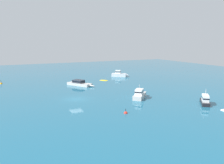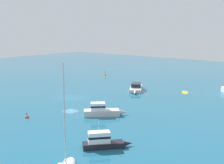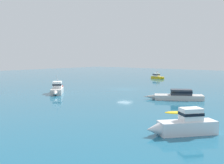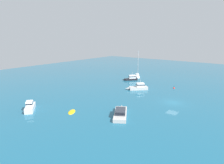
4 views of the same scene
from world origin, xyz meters
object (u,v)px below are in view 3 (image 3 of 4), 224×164
object	(u,v)px
dinghy	(178,113)
channel_buoy	(62,87)
cabin_cruiser	(157,77)
powerboat_2	(57,89)
powerboat	(178,96)
launch	(184,125)

from	to	relation	value
dinghy	channel_buoy	distance (m)	32.56
cabin_cruiser	powerboat_2	distance (m)	38.05
powerboat_2	channel_buoy	size ratio (longest dim) A/B	5.24
dinghy	cabin_cruiser	bearing A→B (deg)	-91.81
powerboat	launch	xyz separation A→B (m)	(16.72, 9.16, 0.20)
powerboat_2	channel_buoy	world-z (taller)	powerboat_2
dinghy	powerboat	bearing A→B (deg)	-98.50
dinghy	powerboat_2	world-z (taller)	powerboat_2
dinghy	powerboat_2	bearing A→B (deg)	-40.79
channel_buoy	launch	bearing A→B (deg)	63.78
powerboat	channel_buoy	world-z (taller)	powerboat
powerboat	launch	world-z (taller)	launch
launch	dinghy	size ratio (longest dim) A/B	1.74
cabin_cruiser	launch	bearing A→B (deg)	-38.50
launch	dinghy	xyz separation A→B (m)	(-7.75, -4.55, -0.78)
powerboat	channel_buoy	bearing A→B (deg)	-33.88
powerboat	cabin_cruiser	bearing A→B (deg)	-86.47
powerboat	dinghy	world-z (taller)	powerboat
dinghy	cabin_cruiser	size ratio (longest dim) A/B	0.63
cabin_cruiser	dinghy	bearing A→B (deg)	-37.96
dinghy	launch	bearing A→B (deg)	84.72
powerboat	dinghy	bearing A→B (deg)	85.08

